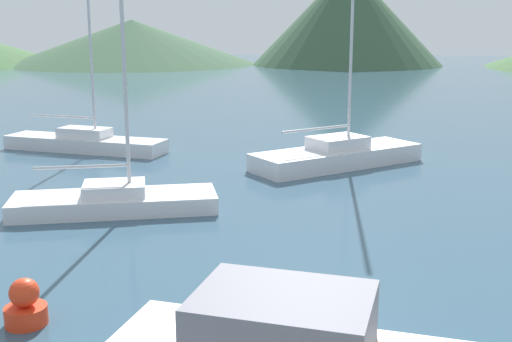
{
  "coord_description": "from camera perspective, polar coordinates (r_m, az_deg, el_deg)",
  "views": [
    {
      "loc": [
        3.09,
        -4.97,
        5.56
      ],
      "look_at": [
        0.89,
        14.0,
        1.2
      ],
      "focal_mm": 45.0,
      "sensor_mm": 36.0,
      "label": 1
    }
  ],
  "objects": [
    {
      "name": "sailboat_middle",
      "position": [
        20.0,
        -12.43,
        -2.39
      ],
      "size": [
        6.45,
        3.63,
        9.54
      ],
      "rotation": [
        0.0,
        0.0,
        0.28
      ],
      "color": "silver",
      "rests_on": "ground_plane"
    },
    {
      "name": "hill_central",
      "position": [
        96.33,
        -10.94,
        11.2
      ],
      "size": [
        35.98,
        35.98,
        6.34
      ],
      "color": "#38563D",
      "rests_on": "ground_plane"
    },
    {
      "name": "hill_east",
      "position": [
        93.75,
        8.15,
        13.53
      ],
      "size": [
        26.83,
        26.83,
        13.76
      ],
      "color": "#38563D",
      "rests_on": "ground_plane"
    },
    {
      "name": "buoy_marker",
      "position": [
        13.12,
        -19.82,
        -11.19
      ],
      "size": [
        0.8,
        0.8,
        0.92
      ],
      "color": "red",
      "rests_on": "ground_plane"
    },
    {
      "name": "sailboat_inner",
      "position": [
        26.03,
        7.26,
        1.52
      ],
      "size": [
        7.04,
        6.31,
        10.47
      ],
      "rotation": [
        0.0,
        0.0,
        0.68
      ],
      "color": "silver",
      "rests_on": "ground_plane"
    },
    {
      "name": "sailboat_outer",
      "position": [
        29.96,
        -14.96,
        2.52
      ],
      "size": [
        7.74,
        3.12,
        6.63
      ],
      "rotation": [
        0.0,
        0.0,
        -0.2
      ],
      "color": "silver",
      "rests_on": "ground_plane"
    }
  ]
}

